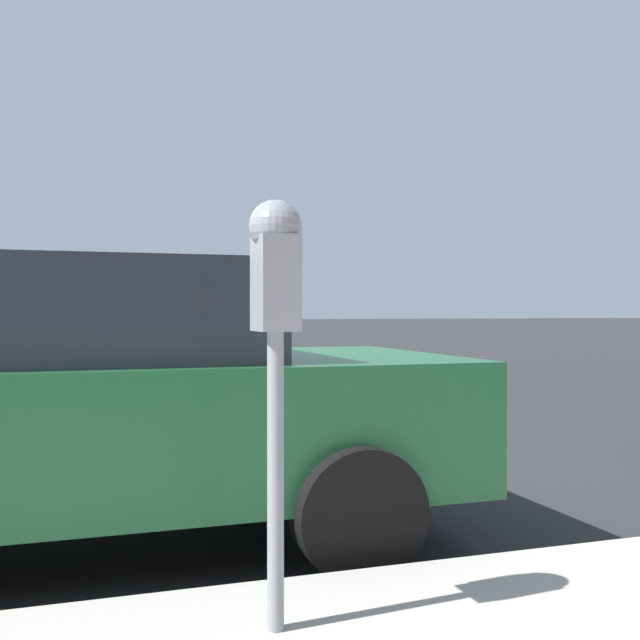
# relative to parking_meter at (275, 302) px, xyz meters

# --- Properties ---
(ground_plane) EXTENTS (220.00, 220.00, 0.00)m
(ground_plane) POSITION_rel_parking_meter_xyz_m (2.70, 0.50, -1.31)
(ground_plane) COLOR #2B2B2D
(parking_meter) EXTENTS (0.21, 0.19, 1.54)m
(parking_meter) POSITION_rel_parking_meter_xyz_m (0.00, 0.00, 0.00)
(parking_meter) COLOR gray
(parking_meter) RESTS_ON sidewalk
(car_green) EXTENTS (2.07, 4.27, 1.54)m
(car_green) POSITION_rel_parking_meter_xyz_m (1.63, 0.77, -0.50)
(car_green) COLOR #1E5B33
(car_green) RESTS_ON ground_plane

